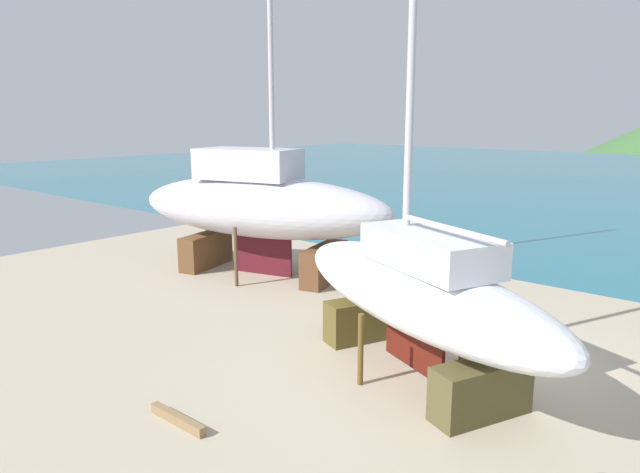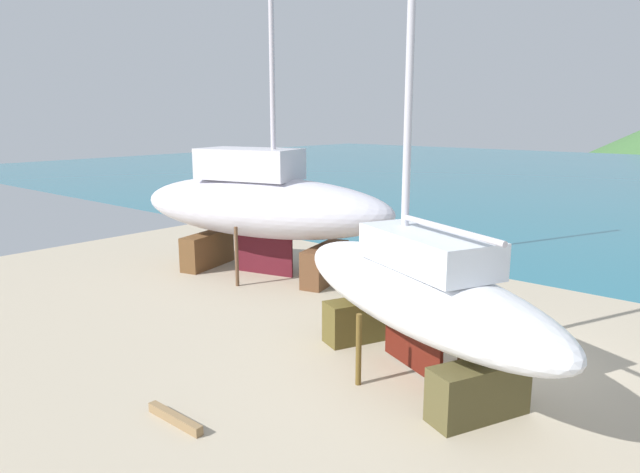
{
  "view_description": "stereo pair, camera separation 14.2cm",
  "coord_description": "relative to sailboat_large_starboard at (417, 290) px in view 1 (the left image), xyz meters",
  "views": [
    {
      "loc": [
        4.61,
        -12.31,
        5.5
      ],
      "look_at": [
        -5.5,
        -0.29,
        2.2
      ],
      "focal_mm": 32.23,
      "sensor_mm": 36.0,
      "label": 1
    },
    {
      "loc": [
        4.72,
        -12.22,
        5.5
      ],
      "look_at": [
        -5.5,
        -0.29,
        2.2
      ],
      "focal_mm": 32.23,
      "sensor_mm": 36.0,
      "label": 2
    }
  ],
  "objects": [
    {
      "name": "ground_plane",
      "position": [
        1.34,
        -1.21,
        -1.88
      ],
      "size": [
        38.96,
        38.96,
        0.0
      ],
      "primitive_type": "plane",
      "color": "#B3A58C"
    },
    {
      "name": "sailboat_large_starboard",
      "position": [
        0.0,
        0.0,
        0.0
      ],
      "size": [
        8.75,
        5.61,
        14.42
      ],
      "rotation": [
        0.0,
        0.0,
        2.73
      ],
      "color": "brown",
      "rests_on": "ground"
    },
    {
      "name": "sailboat_small_center",
      "position": [
        -8.34,
        3.48,
        0.58
      ],
      "size": [
        10.13,
        5.38,
        14.22
      ],
      "rotation": [
        0.0,
        0.0,
        0.26
      ],
      "color": "brown",
      "rests_on": "ground"
    },
    {
      "name": "worker",
      "position": [
        -4.33,
        3.71,
        -1.03
      ],
      "size": [
        0.5,
        0.43,
        1.64
      ],
      "rotation": [
        0.0,
        0.0,
        2.1
      ],
      "color": "#2C704E",
      "rests_on": "ground"
    },
    {
      "name": "timber_plank_far",
      "position": [
        -2.18,
        -4.64,
        -1.79
      ],
      "size": [
        1.45,
        0.16,
        0.18
      ],
      "primitive_type": "cube",
      "rotation": [
        0.0,
        0.0,
        0.01
      ],
      "color": "olive",
      "rests_on": "ground"
    }
  ]
}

